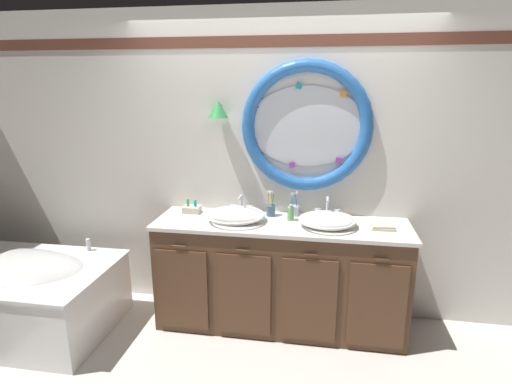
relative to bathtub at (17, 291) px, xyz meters
name	(u,v)px	position (x,y,z in m)	size (l,w,h in m)	color
ground_plane	(267,341)	(2.06, 0.16, -0.34)	(14.00, 14.00, 0.00)	silver
back_wall_assembly	(280,163)	(2.08, 0.74, 1.00)	(6.40, 0.26, 2.60)	silver
vanity_counter	(280,274)	(2.13, 0.42, 0.12)	(2.05, 0.61, 0.92)	brown
bathtub	(17,291)	(0.00, 0.00, 0.00)	(1.56, 0.98, 0.67)	white
sink_basin_left	(236,215)	(1.77, 0.40, 0.63)	(0.48, 0.48, 0.10)	white
sink_basin_right	(327,220)	(2.50, 0.40, 0.63)	(0.45, 0.45, 0.10)	white
faucet_set_left	(241,206)	(1.77, 0.62, 0.64)	(0.20, 0.15, 0.16)	silver
faucet_set_right	(327,209)	(2.50, 0.62, 0.65)	(0.22, 0.15, 0.18)	silver
toothbrush_holder_left	(271,209)	(2.03, 0.58, 0.63)	(0.08, 0.08, 0.22)	slate
toothbrush_holder_right	(295,210)	(2.23, 0.63, 0.63)	(0.08, 0.08, 0.21)	silver
soap_dispenser	(291,213)	(2.20, 0.49, 0.64)	(0.05, 0.06, 0.14)	#6BAD66
folded_hand_towel	(383,227)	(2.92, 0.41, 0.59)	(0.18, 0.12, 0.03)	beige
toiletry_basket	(192,209)	(1.34, 0.56, 0.61)	(0.14, 0.12, 0.12)	beige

